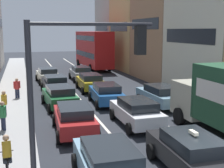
# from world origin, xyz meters

# --- Properties ---
(sidewalk_left) EXTENTS (2.60, 64.00, 0.14)m
(sidewalk_left) POSITION_xyz_m (-6.70, 20.00, 0.07)
(sidewalk_left) COLOR #9C9C9C
(sidewalk_left) RESTS_ON ground
(lane_stripe_left) EXTENTS (0.16, 60.00, 0.01)m
(lane_stripe_left) POSITION_xyz_m (-1.70, 20.00, 0.01)
(lane_stripe_left) COLOR silver
(lane_stripe_left) RESTS_ON ground
(lane_stripe_right) EXTENTS (0.16, 60.00, 0.01)m
(lane_stripe_right) POSITION_xyz_m (1.70, 20.00, 0.01)
(lane_stripe_right) COLOR silver
(lane_stripe_right) RESTS_ON ground
(building_row_right) EXTENTS (7.20, 43.90, 10.98)m
(building_row_right) POSITION_xyz_m (9.90, 22.52, 5.15)
(building_row_right) COLOR #B2ADA3
(building_row_right) RESTS_ON ground
(traffic_light_pole) EXTENTS (3.58, 0.38, 5.50)m
(traffic_light_pole) POSITION_xyz_m (-4.45, 0.47, 3.82)
(traffic_light_pole) COLOR #2D2D33
(traffic_light_pole) RESTS_ON ground
(taxi_centre_lane_front) EXTENTS (2.15, 4.34, 1.66)m
(taxi_centre_lane_front) POSITION_xyz_m (-0.07, 1.55, 0.80)
(taxi_centre_lane_front) COLOR black
(taxi_centre_lane_front) RESTS_ON ground
(sedan_left_lane_front) EXTENTS (2.13, 4.34, 1.49)m
(sedan_left_lane_front) POSITION_xyz_m (-3.23, 1.43, 0.80)
(sedan_left_lane_front) COLOR #759EB7
(sedan_left_lane_front) RESTS_ON ground
(sedan_centre_lane_second) EXTENTS (2.08, 4.31, 1.49)m
(sedan_centre_lane_second) POSITION_xyz_m (0.09, 7.53, 0.80)
(sedan_centre_lane_second) COLOR silver
(sedan_centre_lane_second) RESTS_ON ground
(wagon_left_lane_second) EXTENTS (2.20, 4.37, 1.49)m
(wagon_left_lane_second) POSITION_xyz_m (-3.43, 7.23, 0.80)
(wagon_left_lane_second) COLOR #A51E1E
(wagon_left_lane_second) RESTS_ON ground
(hatchback_centre_lane_third) EXTENTS (2.24, 4.39, 1.49)m
(hatchback_centre_lane_third) POSITION_xyz_m (-0.19, 12.85, 0.80)
(hatchback_centre_lane_third) COLOR #194C8C
(hatchback_centre_lane_third) RESTS_ON ground
(sedan_left_lane_third) EXTENTS (2.29, 4.41, 1.49)m
(sedan_left_lane_third) POSITION_xyz_m (-3.49, 12.88, 0.80)
(sedan_left_lane_third) COLOR #19592D
(sedan_left_lane_third) RESTS_ON ground
(coupe_centre_lane_fourth) EXTENTS (2.09, 4.32, 1.49)m
(coupe_centre_lane_fourth) POSITION_xyz_m (-0.18, 18.12, 0.80)
(coupe_centre_lane_fourth) COLOR #B29319
(coupe_centre_lane_fourth) RESTS_ON ground
(sedan_left_lane_fourth) EXTENTS (2.19, 4.36, 1.49)m
(sedan_left_lane_fourth) POSITION_xyz_m (-3.27, 17.89, 0.80)
(sedan_left_lane_fourth) COLOR black
(sedan_left_lane_fourth) RESTS_ON ground
(sedan_centre_lane_fifth) EXTENTS (2.07, 4.30, 1.49)m
(sedan_centre_lane_fifth) POSITION_xyz_m (0.05, 23.87, 0.80)
(sedan_centre_lane_fifth) COLOR gray
(sedan_centre_lane_fifth) RESTS_ON ground
(sedan_left_lane_fifth) EXTENTS (2.28, 4.40, 1.49)m
(sedan_left_lane_fifth) POSITION_xyz_m (-3.43, 23.54, 0.80)
(sedan_left_lane_fifth) COLOR beige
(sedan_left_lane_fifth) RESTS_ON ground
(sedan_right_lane_behind_truck) EXTENTS (2.19, 4.37, 1.49)m
(sedan_right_lane_behind_truck) POSITION_xyz_m (3.23, 11.14, 0.80)
(sedan_right_lane_behind_truck) COLOR #759EB7
(sedan_right_lane_behind_truck) RESTS_ON ground
(bus_mid_queue_primary) EXTENTS (3.14, 10.60, 5.06)m
(bus_mid_queue_primary) POSITION_xyz_m (3.57, 33.13, 2.83)
(bus_mid_queue_primary) COLOR #B21919
(bus_mid_queue_primary) RESTS_ON ground
(cyclist_on_sidewalk) EXTENTS (0.50, 1.73, 1.72)m
(cyclist_on_sidewalk) POSITION_xyz_m (-6.52, 2.67, 0.85)
(cyclist_on_sidewalk) COLOR black
(cyclist_on_sidewalk) RESTS_ON ground
(pedestrian_near_kerb) EXTENTS (0.50, 0.34, 1.66)m
(pedestrian_near_kerb) POSITION_xyz_m (-6.31, 16.17, 0.95)
(pedestrian_near_kerb) COLOR #262D47
(pedestrian_near_kerb) RESTS_ON ground
(pedestrian_mid_sidewalk) EXTENTS (0.34, 0.51, 1.66)m
(pedestrian_mid_sidewalk) POSITION_xyz_m (-7.01, 11.23, 0.95)
(pedestrian_mid_sidewalk) COLOR #262D47
(pedestrian_mid_sidewalk) RESTS_ON ground
(pedestrian_far_sidewalk) EXTENTS (0.34, 0.49, 1.66)m
(pedestrian_far_sidewalk) POSITION_xyz_m (-6.93, 8.32, 0.95)
(pedestrian_far_sidewalk) COLOR #262D47
(pedestrian_far_sidewalk) RESTS_ON ground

